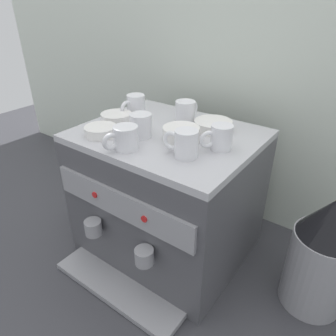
% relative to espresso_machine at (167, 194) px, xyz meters
% --- Properties ---
extents(ground_plane, '(4.00, 4.00, 0.00)m').
position_rel_espresso_machine_xyz_m(ground_plane, '(0.00, 0.00, -0.23)').
color(ground_plane, '#38383D').
extents(tiled_backsplash_wall, '(2.80, 0.03, 0.97)m').
position_rel_espresso_machine_xyz_m(tiled_backsplash_wall, '(0.00, 0.39, 0.25)').
color(tiled_backsplash_wall, silver).
rests_on(tiled_backsplash_wall, ground_plane).
extents(espresso_machine, '(0.57, 0.57, 0.47)m').
position_rel_espresso_machine_xyz_m(espresso_machine, '(0.00, 0.00, 0.00)').
color(espresso_machine, '#4C4C51').
rests_on(espresso_machine, ground_plane).
extents(ceramic_cup_0, '(0.08, 0.10, 0.07)m').
position_rel_espresso_machine_xyz_m(ceramic_cup_0, '(-0.05, -0.07, 0.27)').
color(ceramic_cup_0, white).
rests_on(ceramic_cup_0, espresso_machine).
extents(ceramic_cup_1, '(0.10, 0.06, 0.08)m').
position_rel_espresso_machine_xyz_m(ceramic_cup_1, '(0.14, -0.10, 0.28)').
color(ceramic_cup_1, white).
rests_on(ceramic_cup_1, espresso_machine).
extents(ceramic_cup_2, '(0.07, 0.09, 0.07)m').
position_rel_espresso_machine_xyz_m(ceramic_cup_2, '(0.19, -0.01, 0.27)').
color(ceramic_cup_2, white).
rests_on(ceramic_cup_2, espresso_machine).
extents(ceramic_cup_3, '(0.07, 0.11, 0.08)m').
position_rel_espresso_machine_xyz_m(ceramic_cup_3, '(-0.00, 0.11, 0.28)').
color(ceramic_cup_3, white).
rests_on(ceramic_cup_3, espresso_machine).
extents(ceramic_cup_4, '(0.06, 0.11, 0.08)m').
position_rel_espresso_machine_xyz_m(ceramic_cup_4, '(-0.19, 0.06, 0.28)').
color(ceramic_cup_4, white).
rests_on(ceramic_cup_4, espresso_machine).
extents(ceramic_cup_5, '(0.07, 0.11, 0.07)m').
position_rel_espresso_machine_xyz_m(ceramic_cup_5, '(-0.03, -0.17, 0.27)').
color(ceramic_cup_5, white).
rests_on(ceramic_cup_5, espresso_machine).
extents(ceramic_bowl_0, '(0.10, 0.10, 0.03)m').
position_rel_espresso_machine_xyz_m(ceramic_bowl_0, '(-0.16, -0.14, 0.25)').
color(ceramic_bowl_0, white).
rests_on(ceramic_bowl_0, espresso_machine).
extents(ceramic_bowl_1, '(0.11, 0.11, 0.03)m').
position_rel_espresso_machine_xyz_m(ceramic_bowl_1, '(-0.19, -0.03, 0.25)').
color(ceramic_bowl_1, white).
rests_on(ceramic_bowl_1, espresso_machine).
extents(ceramic_bowl_2, '(0.11, 0.11, 0.04)m').
position_rel_espresso_machine_xyz_m(ceramic_bowl_2, '(0.07, -0.03, 0.26)').
color(ceramic_bowl_2, white).
rests_on(ceramic_bowl_2, espresso_machine).
extents(ceramic_bowl_3, '(0.12, 0.12, 0.03)m').
position_rel_espresso_machine_xyz_m(ceramic_bowl_3, '(0.10, 0.11, 0.25)').
color(ceramic_bowl_3, white).
rests_on(ceramic_bowl_3, espresso_machine).
extents(coffee_grinder, '(0.19, 0.19, 0.40)m').
position_rel_espresso_machine_xyz_m(coffee_grinder, '(0.52, 0.06, -0.04)').
color(coffee_grinder, '#939399').
rests_on(coffee_grinder, ground_plane).
extents(milk_pitcher, '(0.10, 0.10, 0.16)m').
position_rel_espresso_machine_xyz_m(milk_pitcher, '(-0.42, -0.02, -0.16)').
color(milk_pitcher, '#B7B7BC').
rests_on(milk_pitcher, ground_plane).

